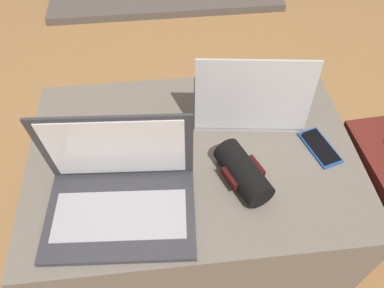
# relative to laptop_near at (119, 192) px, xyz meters

# --- Properties ---
(ground_plane) EXTENTS (14.00, 14.00, 0.00)m
(ground_plane) POSITION_rel_laptop_near_xyz_m (0.20, 0.14, -0.44)
(ground_plane) COLOR #9E7042
(ottoman) EXTENTS (0.95, 0.66, 0.39)m
(ottoman) POSITION_rel_laptop_near_xyz_m (0.20, 0.14, -0.25)
(ottoman) COLOR #3D3832
(ottoman) RESTS_ON ground_plane
(laptop_near) EXTENTS (0.39, 0.28, 0.27)m
(laptop_near) POSITION_rel_laptop_near_xyz_m (0.00, 0.00, 0.00)
(laptop_near) COLOR #333338
(laptop_near) RESTS_ON ottoman
(laptop_far) EXTENTS (0.36, 0.28, 0.25)m
(laptop_far) POSITION_rel_laptop_near_xyz_m (0.39, 0.29, -0.00)
(laptop_far) COLOR silver
(laptop_far) RESTS_ON ottoman
(cell_phone) EXTENTS (0.10, 0.15, 0.01)m
(cell_phone) POSITION_rel_laptop_near_xyz_m (0.57, 0.12, -0.05)
(cell_phone) COLOR #1E4C9E
(cell_phone) RESTS_ON ottoman
(backpack) EXTENTS (0.26, 0.32, 0.45)m
(backpack) POSITION_rel_laptop_near_xyz_m (0.80, 0.07, -0.26)
(backpack) COLOR #5B1E19
(backpack) RESTS_ON ground_plane
(wrist_brace) EXTENTS (0.14, 0.20, 0.08)m
(wrist_brace) POSITION_rel_laptop_near_xyz_m (0.32, 0.04, -0.02)
(wrist_brace) COLOR black
(wrist_brace) RESTS_ON ottoman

